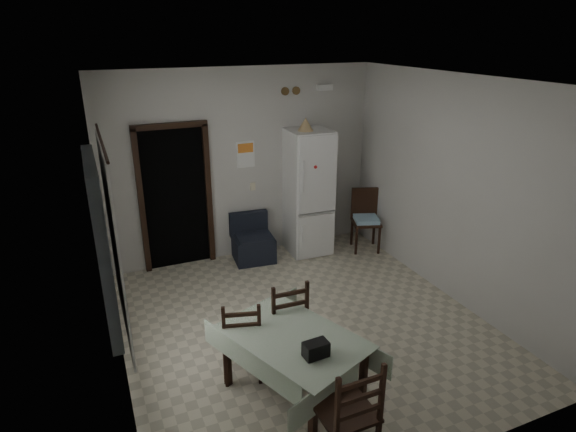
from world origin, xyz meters
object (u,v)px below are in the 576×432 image
at_px(dining_table, 293,366).
at_px(dining_chair_near_head, 346,410).
at_px(dining_chair_far_right, 284,317).
at_px(navy_seat, 253,238).
at_px(dining_chair_far_left, 242,336).
at_px(fridge, 308,192).
at_px(corner_chair, 366,221).

relative_size(dining_table, dining_chair_near_head, 1.27).
height_order(dining_table, dining_chair_far_right, dining_chair_far_right).
bearing_deg(navy_seat, dining_table, -96.62).
xyz_separation_m(dining_chair_far_left, dining_chair_far_right, (0.51, 0.10, 0.03)).
height_order(dining_table, dining_chair_near_head, dining_chair_near_head).
xyz_separation_m(navy_seat, dining_chair_far_right, (-0.49, -2.40, 0.13)).
bearing_deg(dining_chair_far_left, fridge, -112.12).
relative_size(fridge, dining_chair_far_left, 2.14).
bearing_deg(dining_chair_far_right, dining_chair_near_head, 89.01).
bearing_deg(dining_table, corner_chair, 25.35).
height_order(fridge, dining_chair_far_right, fridge).
distance_m(fridge, navy_seat, 1.12).
bearing_deg(corner_chair, fridge, 177.56).
bearing_deg(dining_table, dining_chair_far_right, 53.05).
xyz_separation_m(navy_seat, dining_table, (-0.65, -3.00, -0.02)).
height_order(corner_chair, dining_chair_near_head, dining_chair_near_head).
relative_size(dining_table, dining_chair_far_right, 1.35).
height_order(corner_chair, dining_chair_far_right, corner_chair).
bearing_deg(dining_table, dining_chair_near_head, -106.18).
distance_m(corner_chair, dining_chair_far_right, 3.08).
xyz_separation_m(dining_table, dining_chair_far_left, (-0.35, 0.50, 0.11)).
height_order(fridge, dining_chair_far_left, fridge).
xyz_separation_m(navy_seat, dining_chair_far_left, (-1.00, -2.49, 0.10)).
bearing_deg(corner_chair, dining_chair_far_left, -123.40).
distance_m(dining_table, dining_chair_near_head, 0.88).
distance_m(fridge, dining_chair_near_head, 4.16).
xyz_separation_m(navy_seat, dining_chair_near_head, (-0.57, -3.86, 0.16)).
height_order(navy_seat, corner_chair, corner_chair).
relative_size(corner_chair, dining_chair_far_right, 1.00).
bearing_deg(fridge, dining_table, -115.23).
bearing_deg(fridge, dining_chair_far_left, -125.15).
distance_m(corner_chair, dining_table, 3.62).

